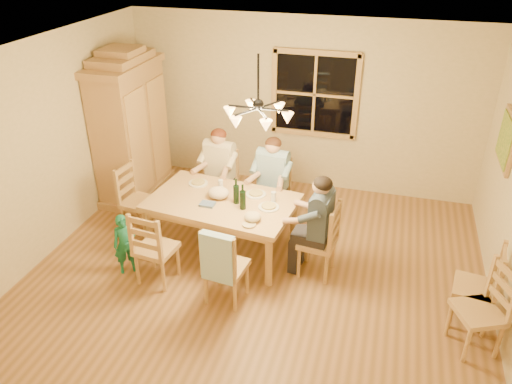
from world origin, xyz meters
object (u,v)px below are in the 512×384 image
(armoire, at_px, (131,131))
(chair_end_right, at_px, (317,252))
(dining_table, at_px, (222,207))
(wine_bottle_a, at_px, (236,191))
(chair_end_left, at_px, (141,211))
(child, at_px, (125,244))
(adult_woman, at_px, (219,162))
(adult_slate_man, at_px, (320,214))
(wine_bottle_b, at_px, (243,197))
(chair_near_left, at_px, (157,259))
(chair_far_right, at_px, (272,205))
(chair_near_right, at_px, (226,277))
(adult_plaid_man, at_px, (272,171))
(chair_spare_front, at_px, (475,324))
(chair_far_left, at_px, (220,194))
(chandelier, at_px, (258,113))
(chair_spare_back, at_px, (471,299))

(armoire, relative_size, chair_end_right, 2.32)
(dining_table, height_order, wine_bottle_a, wine_bottle_a)
(chair_end_left, distance_m, child, 0.94)
(adult_woman, distance_m, adult_slate_man, 1.94)
(armoire, distance_m, wine_bottle_b, 2.53)
(chair_near_left, bearing_deg, dining_table, 62.10)
(chair_far_right, bearing_deg, armoire, -1.90)
(child, bearing_deg, wine_bottle_b, -10.69)
(chair_end_left, relative_size, wine_bottle_b, 3.00)
(chair_near_right, distance_m, wine_bottle_b, 1.00)
(dining_table, height_order, chair_near_left, chair_near_left)
(adult_plaid_man, relative_size, chair_spare_front, 0.88)
(adult_slate_man, height_order, chair_spare_front, adult_slate_man)
(armoire, xyz_separation_m, chair_end_right, (3.13, -1.30, -0.75))
(chair_near_right, height_order, chair_spare_front, same)
(chair_near_left, height_order, child, chair_near_left)
(chair_far_left, bearing_deg, chandelier, 133.44)
(chair_far_left, relative_size, wine_bottle_a, 3.00)
(chair_end_right, bearing_deg, chair_near_right, 136.74)
(chair_near_left, bearing_deg, adult_slate_man, 26.57)
(dining_table, relative_size, adult_plaid_man, 2.23)
(armoire, bearing_deg, adult_woman, -9.33)
(armoire, height_order, chair_spare_back, armoire)
(dining_table, distance_m, adult_slate_man, 1.29)
(chair_end_left, relative_size, child, 1.25)
(chair_spare_front, bearing_deg, chair_far_right, 30.75)
(chair_end_left, relative_size, wine_bottle_a, 3.00)
(adult_woman, bearing_deg, chair_near_right, 117.90)
(adult_woman, xyz_separation_m, wine_bottle_b, (0.68, -1.04, 0.08))
(chair_far_right, relative_size, adult_plaid_man, 1.13)
(wine_bottle_a, bearing_deg, wine_bottle_b, -43.40)
(adult_woman, relative_size, chair_spare_front, 0.88)
(chair_spare_back, bearing_deg, chair_end_right, 85.56)
(armoire, height_order, chair_near_right, armoire)
(adult_slate_man, bearing_deg, chair_near_left, 116.57)
(chair_far_left, bearing_deg, chair_end_left, 46.74)
(armoire, relative_size, child, 2.90)
(chandelier, height_order, chair_spare_back, chandelier)
(chair_end_right, bearing_deg, dining_table, 90.00)
(wine_bottle_a, relative_size, chair_spare_front, 0.33)
(chair_spare_back, bearing_deg, chair_end_left, 89.44)
(adult_plaid_man, bearing_deg, adult_slate_man, 136.64)
(chair_end_right, bearing_deg, wine_bottle_a, 89.65)
(wine_bottle_b, bearing_deg, child, -154.54)
(dining_table, relative_size, child, 2.46)
(adult_slate_man, bearing_deg, armoire, 73.82)
(chair_far_right, height_order, chair_spare_back, same)
(chair_far_right, bearing_deg, chair_end_right, 136.64)
(chair_end_right, distance_m, chair_spare_front, 1.92)
(chandelier, height_order, adult_woman, chandelier)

